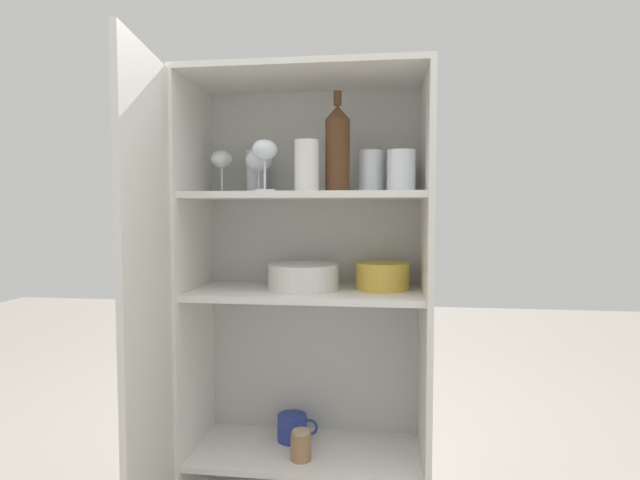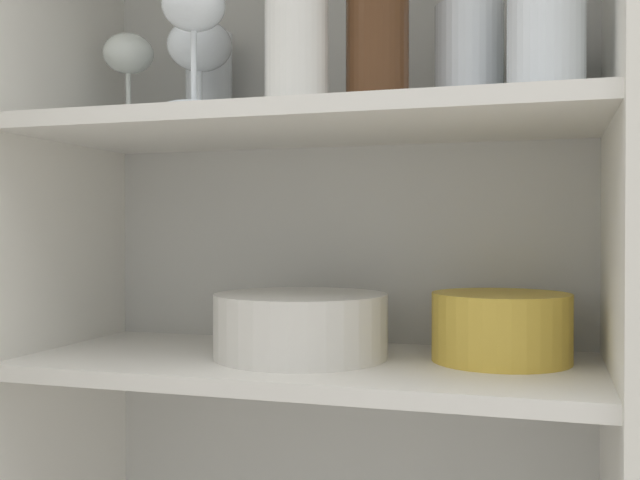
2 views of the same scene
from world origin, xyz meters
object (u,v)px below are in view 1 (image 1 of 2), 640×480
wine_bottle (337,148)px  storage_jar (301,445)px  plate_stack_white (303,277)px  coffee_mug_primary (293,427)px  mixing_bowl_large (382,275)px

wine_bottle → storage_jar: 0.91m
plate_stack_white → coffee_mug_primary: plate_stack_white is taller
mixing_bowl_large → coffee_mug_primary: size_ratio=1.26×
wine_bottle → plate_stack_white: bearing=154.0°
plate_stack_white → storage_jar: size_ratio=2.43×
plate_stack_white → mixing_bowl_large: (0.25, 0.04, 0.00)m
coffee_mug_primary → mixing_bowl_large: bearing=-2.2°
mixing_bowl_large → plate_stack_white: bearing=-170.2°
mixing_bowl_large → wine_bottle: bearing=-144.2°
coffee_mug_primary → storage_jar: storage_jar is taller
wine_bottle → storage_jar: (-0.11, -0.02, -0.90)m
wine_bottle → mixing_bowl_large: bearing=35.8°
plate_stack_white → storage_jar: 0.51m
wine_bottle → storage_jar: size_ratio=3.23×
mixing_bowl_large → storage_jar: bearing=-154.8°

